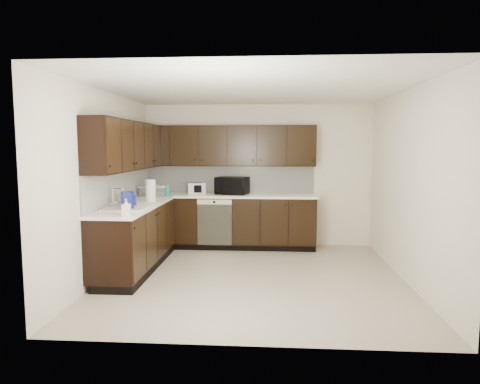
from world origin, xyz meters
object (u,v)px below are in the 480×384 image
at_px(sink, 129,212).
at_px(blue_pitcher, 127,201).
at_px(microwave, 232,186).
at_px(storage_bin, 154,191).
at_px(toaster_oven, 196,188).

bearing_deg(sink, blue_pitcher, -74.91).
bearing_deg(microwave, blue_pitcher, -108.87).
bearing_deg(microwave, storage_bin, -152.24).
relative_size(sink, toaster_oven, 2.64).
bearing_deg(microwave, sink, -113.39).
distance_m(sink, blue_pitcher, 0.29).
relative_size(toaster_oven, blue_pitcher, 1.27).
distance_m(microwave, storage_bin, 1.32).
xyz_separation_m(sink, blue_pitcher, (0.06, -0.22, 0.18)).
height_order(sink, storage_bin, sink).
xyz_separation_m(microwave, storage_bin, (-1.28, -0.34, -0.07)).
xyz_separation_m(microwave, blue_pitcher, (-1.19, -1.92, -0.03)).
bearing_deg(storage_bin, blue_pitcher, -86.99).
height_order(sink, blue_pitcher, sink).
bearing_deg(toaster_oven, sink, -130.70).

